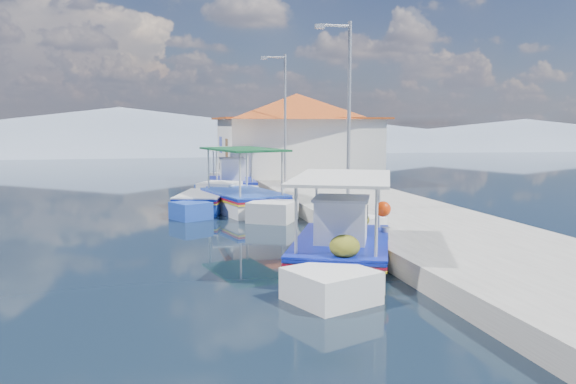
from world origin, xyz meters
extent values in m
plane|color=black|center=(0.00, 0.00, 0.00)|extent=(160.00, 160.00, 0.00)
cube|color=#A3A199|center=(5.90, 6.00, 0.25)|extent=(5.00, 44.00, 0.50)
cylinder|color=#A5A8AD|center=(3.80, -3.00, 0.65)|extent=(0.20, 0.20, 0.30)
cylinder|color=#A5A8AD|center=(3.80, 2.00, 0.65)|extent=(0.20, 0.20, 0.30)
cylinder|color=#A5A8AD|center=(3.80, 8.00, 0.65)|extent=(0.20, 0.20, 0.30)
cylinder|color=#A5A8AD|center=(3.80, 14.00, 0.65)|extent=(0.20, 0.20, 0.30)
cube|color=white|center=(2.50, -3.55, 0.20)|extent=(3.38, 4.39, 0.86)
cube|color=white|center=(1.47, -1.17, 0.31)|extent=(1.86, 1.86, 0.95)
cube|color=white|center=(3.50, -5.86, 0.20)|extent=(1.81, 1.81, 0.81)
cube|color=#0C1D9C|center=(2.50, -3.55, 0.60)|extent=(3.49, 4.52, 0.05)
cube|color=maroon|center=(2.50, -3.55, 0.52)|extent=(3.49, 4.52, 0.05)
cube|color=yellow|center=(2.50, -3.55, 0.46)|extent=(3.49, 4.52, 0.04)
cube|color=#0C1D9C|center=(2.50, -3.55, 0.66)|extent=(3.49, 4.49, 0.05)
cube|color=brown|center=(2.50, -3.55, 0.63)|extent=(3.21, 4.25, 0.05)
cube|color=white|center=(2.61, -3.80, 1.13)|extent=(1.47, 1.51, 0.99)
cube|color=silver|center=(2.61, -3.80, 1.64)|extent=(1.60, 1.64, 0.05)
cylinder|color=beige|center=(1.12, -2.36, 1.36)|extent=(0.06, 0.06, 1.45)
cylinder|color=beige|center=(2.58, -1.73, 1.36)|extent=(0.06, 0.06, 1.45)
cylinder|color=beige|center=(2.43, -5.38, 1.36)|extent=(0.06, 0.06, 1.45)
cylinder|color=beige|center=(3.89, -4.75, 1.36)|extent=(0.06, 0.06, 1.45)
cube|color=silver|center=(2.50, -3.55, 2.08)|extent=(3.48, 4.43, 0.06)
ellipsoid|color=#474B14|center=(1.67, -2.54, 0.89)|extent=(0.69, 0.76, 0.52)
ellipsoid|color=#474B14|center=(2.07, -1.87, 0.85)|extent=(0.58, 0.64, 0.43)
ellipsoid|color=#474B14|center=(3.32, -4.97, 0.86)|extent=(0.61, 0.68, 0.46)
sphere|color=red|center=(3.12, -2.70, 1.31)|extent=(0.36, 0.36, 0.36)
cube|color=white|center=(1.70, 5.42, 0.22)|extent=(2.87, 4.15, 0.96)
cube|color=white|center=(2.31, 7.88, 0.34)|extent=(2.00, 2.00, 1.06)
cube|color=white|center=(1.11, 3.04, 0.22)|extent=(1.95, 1.95, 0.91)
cube|color=#0C1D9C|center=(1.70, 5.42, 0.67)|extent=(2.96, 4.27, 0.06)
cube|color=maroon|center=(1.70, 5.42, 0.59)|extent=(2.96, 4.27, 0.05)
cube|color=yellow|center=(1.70, 5.42, 0.52)|extent=(2.96, 4.27, 0.04)
cube|color=#1C43AD|center=(1.70, 5.42, 0.74)|extent=(2.97, 4.24, 0.05)
cube|color=brown|center=(1.70, 5.42, 0.71)|extent=(2.70, 4.03, 0.05)
cylinder|color=beige|center=(1.29, 7.15, 1.52)|extent=(0.07, 0.07, 1.62)
cylinder|color=beige|center=(2.87, 6.76, 1.52)|extent=(0.07, 0.07, 1.62)
cylinder|color=beige|center=(0.53, 4.08, 1.52)|extent=(0.07, 0.07, 1.62)
cylinder|color=beige|center=(2.11, 3.69, 1.52)|extent=(0.07, 0.07, 1.62)
cube|color=#0E4724|center=(1.70, 5.42, 2.33)|extent=(2.97, 4.17, 0.07)
cube|color=#1C43AD|center=(0.24, 6.00, 0.20)|extent=(2.44, 3.37, 0.84)
cube|color=#1C43AD|center=(-0.38, 7.94, 0.30)|extent=(1.55, 1.55, 0.93)
cube|color=#1C43AD|center=(0.83, 4.13, 0.20)|extent=(1.51, 1.51, 0.80)
cube|color=#0C1D9C|center=(0.24, 6.00, 0.59)|extent=(2.52, 3.48, 0.05)
cube|color=maroon|center=(0.24, 6.00, 0.52)|extent=(2.52, 3.48, 0.04)
cube|color=yellow|center=(0.24, 6.00, 0.45)|extent=(2.52, 3.48, 0.04)
cube|color=white|center=(0.24, 6.00, 0.65)|extent=(2.52, 3.45, 0.04)
cube|color=brown|center=(0.24, 6.00, 0.62)|extent=(2.30, 3.28, 0.04)
cube|color=white|center=(2.03, 10.95, 0.20)|extent=(2.17, 3.84, 0.88)
cube|color=white|center=(1.87, 13.43, 0.31)|extent=(1.97, 1.97, 0.97)
cube|color=white|center=(2.18, 8.55, 0.20)|extent=(1.92, 1.92, 0.83)
cube|color=#0C1D9C|center=(2.03, 10.95, 0.61)|extent=(2.24, 3.95, 0.06)
cube|color=maroon|center=(2.03, 10.95, 0.54)|extent=(2.24, 3.95, 0.05)
cube|color=yellow|center=(2.03, 10.95, 0.47)|extent=(2.24, 3.95, 0.04)
cube|color=#0C1D9C|center=(2.03, 10.95, 0.67)|extent=(2.25, 3.92, 0.05)
cube|color=brown|center=(2.03, 10.95, 0.65)|extent=(2.01, 3.75, 0.05)
cube|color=white|center=(2.05, 10.67, 1.15)|extent=(1.14, 1.27, 1.02)
cube|color=silver|center=(2.05, 10.67, 1.68)|extent=(1.24, 1.36, 0.06)
cylinder|color=beige|center=(1.16, 12.46, 1.39)|extent=(0.06, 0.06, 1.48)
cylinder|color=beige|center=(2.70, 12.56, 1.39)|extent=(0.06, 0.06, 1.48)
cylinder|color=beige|center=(1.35, 9.34, 1.39)|extent=(0.06, 0.06, 1.48)
cylinder|color=beige|center=(2.90, 9.44, 1.39)|extent=(0.06, 0.06, 1.48)
cube|color=silver|center=(2.03, 10.95, 2.12)|extent=(2.27, 3.84, 0.06)
cube|color=silver|center=(6.20, 15.00, 2.00)|extent=(8.00, 6.00, 3.00)
cube|color=#B34018|center=(6.20, 15.00, 3.55)|extent=(8.64, 6.48, 0.10)
pyramid|color=#B34018|center=(6.20, 15.00, 4.20)|extent=(10.49, 10.49, 1.40)
cube|color=brown|center=(2.22, 14.00, 1.50)|extent=(0.06, 1.00, 2.00)
cube|color=#0C1D9C|center=(2.22, 16.50, 2.10)|extent=(0.06, 1.20, 0.90)
cylinder|color=#A5A8AD|center=(4.60, 2.00, 3.50)|extent=(0.12, 0.12, 6.00)
cylinder|color=#A5A8AD|center=(4.10, 2.00, 6.35)|extent=(1.00, 0.08, 0.08)
cube|color=#A5A8AD|center=(3.60, 2.00, 6.30)|extent=(0.30, 0.14, 0.14)
cylinder|color=#A5A8AD|center=(4.60, 11.00, 3.50)|extent=(0.12, 0.12, 6.00)
cylinder|color=#A5A8AD|center=(4.10, 11.00, 6.35)|extent=(1.00, 0.08, 0.08)
cube|color=#A5A8AD|center=(3.60, 11.00, 6.30)|extent=(0.30, 0.14, 0.14)
cone|color=gray|center=(-5.00, 56.00, 2.45)|extent=(96.00, 96.00, 5.50)
cone|color=gray|center=(25.00, 56.00, 1.60)|extent=(76.80, 76.80, 3.80)
cone|color=gray|center=(50.00, 56.00, 1.80)|extent=(89.60, 89.60, 4.20)
camera|label=1|loc=(-1.70, -15.79, 3.29)|focal=36.04mm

